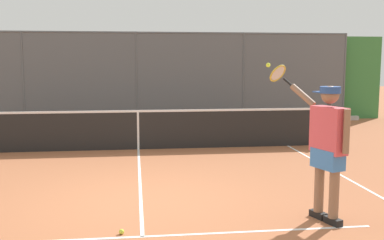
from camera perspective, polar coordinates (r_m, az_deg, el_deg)
ground_plane at (r=7.15m, az=-6.38°, el=-10.09°), size 60.00×60.00×0.00m
fence_backdrop at (r=16.55m, az=-6.92°, el=5.10°), size 18.02×1.37×3.13m
tennis_net at (r=11.19m, az=-6.71°, el=-1.15°), size 9.76×0.09×1.07m
tennis_player at (r=6.30m, az=16.45°, el=-2.55°), size 0.81×1.33×2.11m
tennis_ball_near_net at (r=5.92m, az=-8.75°, el=-13.56°), size 0.07×0.07×0.07m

